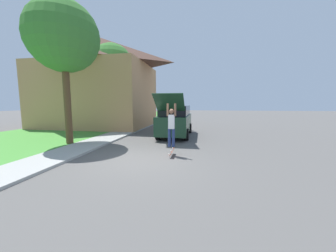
{
  "coord_description": "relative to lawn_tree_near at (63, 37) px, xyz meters",
  "views": [
    {
      "loc": [
        2.36,
        -6.95,
        2.23
      ],
      "look_at": [
        0.67,
        2.44,
        1.1
      ],
      "focal_mm": 20.0,
      "sensor_mm": 36.0,
      "label": 1
    }
  ],
  "objects": [
    {
      "name": "lawn",
      "position": [
        -3.24,
        3.95,
        -5.61
      ],
      "size": [
        10.0,
        80.0,
        0.08
      ],
      "color": "#478E38",
      "rests_on": "ground_plane"
    },
    {
      "name": "skateboard",
      "position": [
        5.89,
        -1.27,
        -5.46
      ],
      "size": [
        0.18,
        0.82,
        0.24
      ],
      "color": "#B73D23",
      "rests_on": "ground_plane"
    },
    {
      "name": "lawn_tree_near",
      "position": [
        0.0,
        0.0,
        0.0
      ],
      "size": [
        3.62,
        3.62,
        7.42
      ],
      "color": "brown",
      "rests_on": "lawn"
    },
    {
      "name": "suv_parked",
      "position": [
        5.33,
        3.91,
        -4.54
      ],
      "size": [
        2.06,
        5.68,
        2.79
      ],
      "color": "#193823",
      "rests_on": "ground_plane"
    },
    {
      "name": "skateboarder",
      "position": [
        5.86,
        -1.21,
        -4.3
      ],
      "size": [
        0.41,
        0.21,
        1.84
      ],
      "color": "navy",
      "rests_on": "ground_plane"
    },
    {
      "name": "lawn_tree_far",
      "position": [
        -0.48,
        6.3,
        -0.15
      ],
      "size": [
        3.52,
        3.52,
        7.22
      ],
      "color": "brown",
      "rests_on": "lawn"
    },
    {
      "name": "car_down_street",
      "position": [
        3.45,
        14.8,
        -5.04
      ],
      "size": [
        1.96,
        4.41,
        1.27
      ],
      "color": "#B7B7BC",
      "rests_on": "ground_plane"
    },
    {
      "name": "house",
      "position": [
        -2.89,
        7.94,
        -1.14
      ],
      "size": [
        10.69,
        8.15,
        8.52
      ],
      "color": "tan",
      "rests_on": "lawn"
    },
    {
      "name": "ground_plane",
      "position": [
        4.76,
        -2.05,
        -5.65
      ],
      "size": [
        120.0,
        120.0,
        0.0
      ],
      "primitive_type": "plane",
      "color": "#54514F"
    },
    {
      "name": "sidewalk",
      "position": [
        1.16,
        3.95,
        -5.6
      ],
      "size": [
        1.8,
        80.0,
        0.1
      ],
      "color": "#9E9E99",
      "rests_on": "ground_plane"
    }
  ]
}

